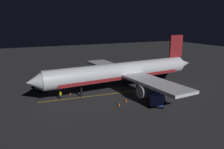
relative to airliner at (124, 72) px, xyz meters
name	(u,v)px	position (x,y,z in m)	size (l,w,h in m)	color
ground_plane	(121,91)	(-0.04, 0.61, -3.87)	(180.00, 180.00, 0.20)	#29292C
apron_guide_stripe	(105,94)	(-1.20, 4.61, -3.77)	(0.24, 24.83, 0.01)	gold
airliner	(124,72)	(0.00, 0.00, 0.00)	(31.84, 37.34, 10.70)	silver
baggage_truck	(47,82)	(7.67, 13.96, -2.48)	(5.92, 5.71, 2.52)	silver
catering_truck	(158,97)	(-9.53, -1.56, -2.62)	(5.47, 5.27, 2.20)	navy
ground_crew_worker	(60,95)	(-0.32, 12.95, -2.89)	(0.40, 0.40, 1.74)	black
traffic_cone_near_left	(126,101)	(-6.47, 2.93, -3.52)	(0.50, 0.50, 0.55)	#EA590F
traffic_cone_near_right	(119,105)	(-7.65, 4.88, -3.52)	(0.50, 0.50, 0.55)	#EA590F
traffic_cone_under_wing	(70,86)	(6.31, 9.62, -3.52)	(0.50, 0.50, 0.55)	#EA590F
traffic_cone_far	(70,93)	(1.67, 10.66, -3.52)	(0.50, 0.50, 0.55)	#EA590F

